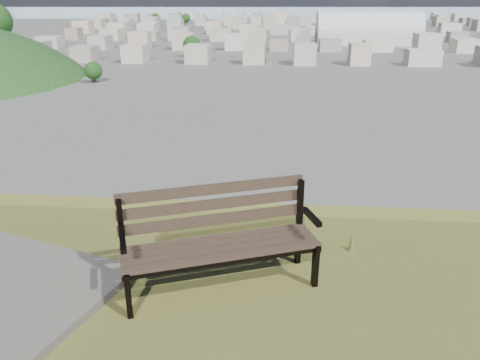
{
  "coord_description": "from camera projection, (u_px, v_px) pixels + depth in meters",
  "views": [
    {
      "loc": [
        1.58,
        -1.29,
        27.58
      ],
      "look_at": [
        1.09,
        4.39,
        25.3
      ],
      "focal_mm": 35.0,
      "sensor_mm": 36.0,
      "label": 1
    }
  ],
  "objects": [
    {
      "name": "arena",
      "position": [
        367.0,
        34.0,
        270.72
      ],
      "size": [
        58.67,
        25.53,
        24.61
      ],
      "rotation": [
        0.0,
        0.0,
        0.02
      ],
      "color": "silver",
      "rests_on": "ground"
    },
    {
      "name": "city_trees",
      "position": [
        240.0,
        30.0,
        306.95
      ],
      "size": [
        406.52,
        387.2,
        9.98
      ],
      "color": "#2F1F17",
      "rests_on": "ground"
    },
    {
      "name": "bay_water",
      "position": [
        282.0,
        10.0,
        844.03
      ],
      "size": [
        2400.0,
        700.0,
        0.12
      ],
      "primitive_type": "cube",
      "color": "#9CB6C6",
      "rests_on": "ground"
    },
    {
      "name": "city_blocks",
      "position": [
        280.0,
        25.0,
        375.11
      ],
      "size": [
        395.0,
        361.0,
        7.0
      ],
      "color": "beige",
      "rests_on": "ground"
    },
    {
      "name": "park_bench",
      "position": [
        218.0,
        233.0,
        4.3
      ],
      "size": [
        1.87,
        1.17,
        0.94
      ],
      "rotation": [
        0.0,
        0.0,
        0.36
      ],
      "color": "#3D2F23",
      "rests_on": "hilltop_mesa"
    }
  ]
}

